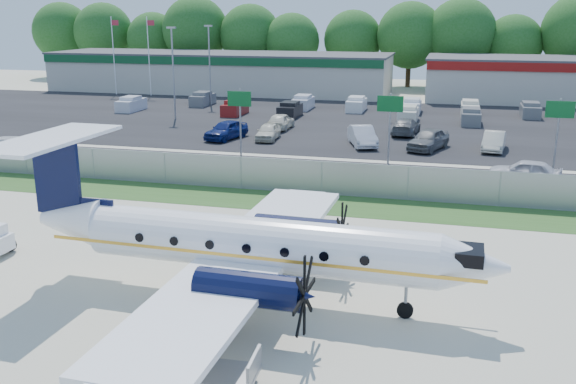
# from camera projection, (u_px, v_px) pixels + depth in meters

# --- Properties ---
(ground) EXTENTS (170.00, 170.00, 0.00)m
(ground) POSITION_uv_depth(u_px,v_px,m) (250.00, 289.00, 24.89)
(ground) COLOR beige
(ground) RESTS_ON ground
(grass_verge) EXTENTS (170.00, 4.00, 0.02)m
(grass_verge) POSITION_uv_depth(u_px,v_px,m) (314.00, 203.00, 36.08)
(grass_verge) COLOR #2D561E
(grass_verge) RESTS_ON ground
(access_road) EXTENTS (170.00, 8.00, 0.02)m
(access_road) POSITION_uv_depth(u_px,v_px,m) (336.00, 174.00, 42.61)
(access_road) COLOR black
(access_road) RESTS_ON ground
(parking_lot) EXTENTS (170.00, 32.00, 0.02)m
(parking_lot) POSITION_uv_depth(u_px,v_px,m) (375.00, 124.00, 62.21)
(parking_lot) COLOR black
(parking_lot) RESTS_ON ground
(perimeter_fence) EXTENTS (120.00, 0.06, 1.99)m
(perimeter_fence) POSITION_uv_depth(u_px,v_px,m) (322.00, 178.00, 37.68)
(perimeter_fence) COLOR gray
(perimeter_fence) RESTS_ON ground
(building_west) EXTENTS (46.40, 12.40, 5.24)m
(building_west) POSITION_uv_depth(u_px,v_px,m) (220.00, 72.00, 87.75)
(building_west) COLOR beige
(building_west) RESTS_ON ground
(sign_left) EXTENTS (1.80, 0.26, 5.00)m
(sign_left) POSITION_uv_depth(u_px,v_px,m) (240.00, 108.00, 47.21)
(sign_left) COLOR gray
(sign_left) RESTS_ON ground
(sign_mid) EXTENTS (1.80, 0.26, 5.00)m
(sign_mid) POSITION_uv_depth(u_px,v_px,m) (390.00, 114.00, 44.58)
(sign_mid) COLOR gray
(sign_mid) RESTS_ON ground
(sign_right) EXTENTS (1.80, 0.26, 5.00)m
(sign_right) POSITION_uv_depth(u_px,v_px,m) (559.00, 120.00, 41.95)
(sign_right) COLOR gray
(sign_right) RESTS_ON ground
(flagpole_west) EXTENTS (1.06, 0.12, 10.00)m
(flagpole_west) POSITION_uv_depth(u_px,v_px,m) (114.00, 51.00, 83.28)
(flagpole_west) COLOR white
(flagpole_west) RESTS_ON ground
(flagpole_east) EXTENTS (1.06, 0.12, 10.00)m
(flagpole_east) POSITION_uv_depth(u_px,v_px,m) (149.00, 52.00, 82.08)
(flagpole_east) COLOR white
(flagpole_east) RESTS_ON ground
(light_pole_nw) EXTENTS (0.90, 0.35, 9.09)m
(light_pole_nw) POSITION_uv_depth(u_px,v_px,m) (173.00, 67.00, 63.72)
(light_pole_nw) COLOR gray
(light_pole_nw) RESTS_ON ground
(light_pole_sw) EXTENTS (0.90, 0.35, 9.09)m
(light_pole_sw) POSITION_uv_depth(u_px,v_px,m) (209.00, 60.00, 73.05)
(light_pole_sw) COLOR gray
(light_pole_sw) RESTS_ON ground
(tree_line) EXTENTS (112.00, 6.00, 14.00)m
(tree_line) POSITION_uv_depth(u_px,v_px,m) (403.00, 87.00, 93.95)
(tree_line) COLOR #1D5318
(tree_line) RESTS_ON ground
(aircraft) EXTENTS (18.45, 18.22, 5.74)m
(aircraft) POSITION_uv_depth(u_px,v_px,m) (249.00, 243.00, 23.47)
(aircraft) COLOR white
(aircraft) RESTS_ON ground
(baggage_cart_far) EXTENTS (2.32, 1.47, 1.19)m
(baggage_cart_far) POSITION_uv_depth(u_px,v_px,m) (217.00, 372.00, 18.11)
(baggage_cart_far) COLOR gray
(baggage_cart_far) RESTS_ON ground
(cone_starboard_wing) EXTENTS (0.38, 0.38, 0.54)m
(cone_starboard_wing) POSITION_uv_depth(u_px,v_px,m) (275.00, 231.00, 30.71)
(cone_starboard_wing) COLOR #F63F07
(cone_starboard_wing) RESTS_ON ground
(road_car_west) EXTENTS (6.20, 4.10, 1.67)m
(road_car_west) POSITION_uv_depth(u_px,v_px,m) (18.00, 160.00, 46.95)
(road_car_west) COLOR silver
(road_car_west) RESTS_ON ground
(road_car_mid) EXTENTS (4.69, 2.63, 1.51)m
(road_car_mid) POSITION_uv_depth(u_px,v_px,m) (524.00, 183.00, 40.55)
(road_car_mid) COLOR silver
(road_car_mid) RESTS_ON ground
(parked_car_a) EXTENTS (3.01, 5.05, 1.61)m
(parked_car_a) POSITION_uv_depth(u_px,v_px,m) (226.00, 139.00, 54.61)
(parked_car_a) COLOR navy
(parked_car_a) RESTS_ON ground
(parked_car_b) EXTENTS (1.93, 4.20, 1.39)m
(parked_car_b) POSITION_uv_depth(u_px,v_px,m) (268.00, 140.00, 54.31)
(parked_car_b) COLOR beige
(parked_car_b) RESTS_ON ground
(parked_car_c) EXTENTS (3.18, 5.15, 1.60)m
(parked_car_c) POSITION_uv_depth(u_px,v_px,m) (362.00, 146.00, 51.85)
(parked_car_c) COLOR silver
(parked_car_c) RESTS_ON ground
(parked_car_d) EXTENTS (3.53, 5.30, 1.68)m
(parked_car_d) POSITION_uv_depth(u_px,v_px,m) (428.00, 150.00, 50.39)
(parked_car_d) COLOR #595B5E
(parked_car_d) RESTS_ON ground
(parked_car_e) EXTENTS (2.07, 4.62, 1.47)m
(parked_car_e) POSITION_uv_depth(u_px,v_px,m) (493.00, 151.00, 50.08)
(parked_car_e) COLOR beige
(parked_car_e) RESTS_ON ground
(parked_car_f) EXTENTS (1.84, 4.48, 1.52)m
(parked_car_f) POSITION_uv_depth(u_px,v_px,m) (281.00, 129.00, 59.30)
(parked_car_f) COLOR beige
(parked_car_f) RESTS_ON ground
(parked_car_g) EXTENTS (2.50, 5.18, 1.45)m
(parked_car_g) POSITION_uv_depth(u_px,v_px,m) (405.00, 135.00, 56.72)
(parked_car_g) COLOR #595B5E
(parked_car_g) RESTS_ON ground
(far_parking_rows) EXTENTS (56.00, 10.00, 1.60)m
(far_parking_rows) POSITION_uv_depth(u_px,v_px,m) (381.00, 116.00, 66.88)
(far_parking_rows) COLOR gray
(far_parking_rows) RESTS_ON ground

